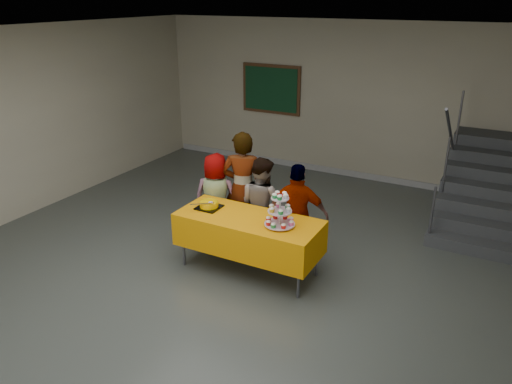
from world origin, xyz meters
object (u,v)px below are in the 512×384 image
Objects in this scene: schoolchild_a at (216,198)px; schoolchild_d at (297,215)px; bear_cake at (209,204)px; staircase at (487,189)px; schoolchild_b at (243,189)px; cupcake_stand at (280,213)px; schoolchild_c at (262,205)px; bake_table at (249,232)px; noticeboard at (271,89)px.

schoolchild_d is (1.31, -0.06, 0.04)m from schoolchild_a.
staircase reaches higher than bear_cake.
bear_cake is at bearing 58.19° from schoolchild_b.
cupcake_stand is 0.32× the size of schoolchild_c.
cupcake_stand is 1.08m from bear_cake.
schoolchild_b is 0.70× the size of staircase.
bake_table is at bearing 104.20° from schoolchild_b.
staircase is (3.41, 2.77, -0.18)m from schoolchild_a.
bear_cake is at bearing 96.83° from schoolchild_a.
staircase is at bearing -158.02° from schoolchild_a.
staircase reaches higher than bake_table.
cupcake_stand reaches higher than bake_table.
schoolchild_b is at bearing 124.89° from bake_table.
schoolchild_d is (0.46, 0.50, 0.15)m from bake_table.
bear_cake is 0.78m from schoolchild_c.
schoolchild_b is at bearing 142.18° from cupcake_stand.
staircase is (2.10, 3.37, -0.46)m from cupcake_stand.
noticeboard reaches higher than cupcake_stand.
cupcake_stand is 1.24× the size of bear_cake.
schoolchild_a is at bearing 113.86° from bear_cake.
bear_cake is 0.28× the size of noticeboard.
schoolchild_b is (-0.94, 0.73, -0.11)m from cupcake_stand.
schoolchild_d is at bearing 24.33° from bear_cake.
noticeboard reaches higher than staircase.
bake_table is at bearing 129.69° from schoolchild_a.
bake_table is 4.64m from noticeboard.
cupcake_stand is 0.92m from schoolchild_c.
schoolchild_c is 1.06× the size of noticeboard.
noticeboard is (-1.30, 3.47, 0.76)m from schoolchild_b.
schoolchild_a is 0.72m from schoolchild_c.
schoolchild_c is (-0.13, 0.61, 0.13)m from bake_table.
bake_table is 1.45× the size of noticeboard.
staircase is 1.85× the size of noticeboard.
schoolchild_c is (0.72, 0.05, 0.02)m from schoolchild_a.
noticeboard reaches higher than schoolchild_d.
schoolchild_c reaches higher than bake_table.
cupcake_stand is 4.00m from staircase.
cupcake_stand is 1.19m from schoolchild_b.
bear_cake reaches higher than bake_table.
bake_table is 1.34× the size of schoolchild_d.
bear_cake is 1.19m from schoolchild_d.
bear_cake is 0.26× the size of schoolchild_c.
cupcake_stand is at bearing -121.99° from staircase.
schoolchild_c is 0.57× the size of staircase.
schoolchild_b is at bearing -139.09° from staircase.
schoolchild_b is at bearing -177.82° from schoolchild_a.
noticeboard reaches higher than bake_table.
schoolchild_b is at bearing 78.88° from bear_cake.
schoolchild_b is (-0.48, 0.69, 0.28)m from bake_table.
noticeboard is at bearing 105.68° from bear_cake.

